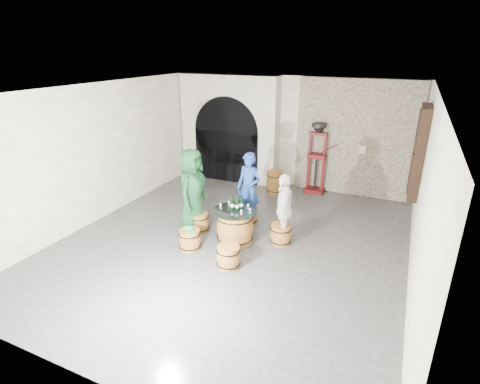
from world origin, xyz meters
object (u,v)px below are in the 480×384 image
at_px(barrel_stool_right, 281,234).
at_px(person_white, 284,210).
at_px(barrel_stool_far, 248,214).
at_px(barrel_stool_left, 199,222).
at_px(wine_bottle_left, 232,204).
at_px(barrel_stool_near_right, 228,256).
at_px(barrel_stool_near_left, 190,239).
at_px(person_blue, 249,188).
at_px(corking_press, 317,153).
at_px(person_green, 192,190).
at_px(wine_bottle_right, 241,203).
at_px(wine_bottle_center, 237,205).
at_px(side_barrel, 275,182).
at_px(barrel_table, 235,226).

height_order(barrel_stool_right, person_white, person_white).
bearing_deg(barrel_stool_far, barrel_stool_left, -135.57).
relative_size(barrel_stool_far, wine_bottle_left, 1.43).
distance_m(barrel_stool_left, person_white, 2.03).
xyz_separation_m(barrel_stool_near_right, wine_bottle_left, (-0.38, 0.96, 0.66)).
bearing_deg(barrel_stool_near_left, person_blue, 70.29).
bearing_deg(wine_bottle_left, corking_press, 76.00).
relative_size(barrel_stool_far, person_green, 0.24).
relative_size(wine_bottle_left, wine_bottle_right, 1.00).
distance_m(barrel_stool_left, barrel_stool_right, 1.91).
bearing_deg(wine_bottle_center, barrel_stool_right, 20.73).
bearing_deg(wine_bottle_left, side_barrel, 92.11).
height_order(barrel_stool_near_right, person_white, person_white).
height_order(barrel_stool_right, wine_bottle_right, wine_bottle_right).
distance_m(barrel_stool_far, wine_bottle_right, 1.10).
bearing_deg(person_green, side_barrel, -23.66).
bearing_deg(barrel_stool_right, wine_bottle_right, -164.54).
height_order(barrel_stool_left, person_green, person_green).
height_order(barrel_stool_near_left, wine_bottle_left, wine_bottle_left).
bearing_deg(corking_press, person_white, -88.08).
distance_m(person_green, corking_press, 4.02).
relative_size(person_white, wine_bottle_right, 4.84).
bearing_deg(barrel_table, person_green, 171.96).
height_order(barrel_stool_left, wine_bottle_left, wine_bottle_left).
bearing_deg(side_barrel, wine_bottle_right, -84.68).
xyz_separation_m(wine_bottle_left, corking_press, (0.91, 3.64, 0.30)).
xyz_separation_m(barrel_table, side_barrel, (-0.19, 3.10, -0.04)).
bearing_deg(barrel_table, barrel_stool_near_left, -138.17).
xyz_separation_m(barrel_stool_far, wine_bottle_center, (0.16, -0.96, 0.66)).
height_order(barrel_stool_left, person_blue, person_blue).
relative_size(person_white, corking_press, 0.79).
relative_size(barrel_stool_near_left, side_barrel, 0.71).
distance_m(person_blue, wine_bottle_center, 1.04).
distance_m(wine_bottle_left, wine_bottle_right, 0.19).
bearing_deg(person_white, barrel_stool_right, -81.49).
height_order(person_white, wine_bottle_center, person_white).
relative_size(person_blue, person_white, 1.09).
bearing_deg(barrel_stool_near_right, corking_press, 83.40).
bearing_deg(barrel_stool_right, wine_bottle_center, -159.27).
bearing_deg(person_white, corking_press, 169.95).
relative_size(barrel_table, wine_bottle_left, 2.93).
bearing_deg(corking_press, wine_bottle_left, -104.32).
bearing_deg(corking_press, barrel_table, -103.16).
distance_m(barrel_stool_right, corking_press, 3.45).
bearing_deg(barrel_stool_right, person_white, 20.80).
bearing_deg(barrel_table, person_blue, 96.91).
xyz_separation_m(person_white, wine_bottle_right, (-0.87, -0.25, 0.08)).
relative_size(barrel_stool_left, barrel_stool_near_right, 1.00).
relative_size(barrel_stool_near_right, barrel_stool_near_left, 1.00).
height_order(barrel_stool_near_left, person_white, person_white).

